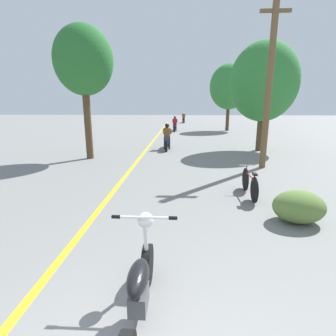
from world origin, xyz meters
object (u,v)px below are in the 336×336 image
Objects in this scene: utility_pole at (269,84)px; roadside_tree_left at (83,62)px; motorcycle_foreground at (139,287)px; motorcycle_rider_lead at (167,139)px; motorcycle_rider_mid at (175,125)px; roadside_tree_right_far at (229,87)px; motorcycle_rider_far at (184,119)px; bicycle_parked at (250,183)px; roadside_tree_right_near at (264,82)px.

roadside_tree_left is (-7.59, 1.44, 1.05)m from utility_pole.
roadside_tree_left reaches higher than motorcycle_foreground.
motorcycle_rider_mid is (0.17, 10.17, -0.02)m from motorcycle_rider_lead.
motorcycle_rider_mid is (-5.03, -0.85, -3.52)m from roadside_tree_right_far.
utility_pole reaches higher than motorcycle_foreground.
bicycle_parked is (1.67, -29.20, -0.17)m from motorcycle_rider_far.
motorcycle_rider_far is (1.05, 21.49, -0.02)m from motorcycle_rider_lead.
utility_pole is 1.03× the size of roadside_tree_right_far.
motorcycle_rider_far is at bearing 111.59° from roadside_tree_right_far.
roadside_tree_right_far is 23.94m from motorcycle_foreground.
motorcycle_foreground reaches higher than bicycle_parked.
bicycle_parked is (6.21, -4.92, -3.93)m from roadside_tree_left.
motorcycle_foreground is at bearing -115.29° from utility_pole.
motorcycle_rider_lead is 8.17m from bicycle_parked.
motorcycle_rider_mid is (-4.92, 10.29, -3.09)m from roadside_tree_right_near.
motorcycle_rider_lead is at bearing 109.48° from bicycle_parked.
roadside_tree_left is 24.98m from motorcycle_rider_far.
utility_pole reaches higher than motorcycle_rider_lead.
motorcycle_rider_mid is 0.90× the size of motorcycle_rider_far.
motorcycle_rider_far is at bearing 100.58° from roadside_tree_right_near.
roadside_tree_left is at bearing -122.18° from roadside_tree_right_far.
motorcycle_foreground is 33.64m from motorcycle_rider_far.
roadside_tree_right_near reaches higher than motorcycle_rider_mid.
motorcycle_foreground is 0.94× the size of motorcycle_rider_lead.
bicycle_parked is (-2.47, -18.72, -3.69)m from roadside_tree_right_far.
motorcycle_rider_far is at bearing 79.40° from roadside_tree_left.
utility_pole is 3.05× the size of motorcycle_foreground.
motorcycle_rider_lead is (-4.10, 4.23, -2.70)m from utility_pole.
motorcycle_rider_lead is 1.33× the size of bicycle_parked.
roadside_tree_right_far is at bearing 85.89° from utility_pole.
roadside_tree_right_far is 3.71× the size of bicycle_parked.
utility_pole is 2.87× the size of motorcycle_rider_lead.
motorcycle_rider_far is (0.69, 33.64, 0.10)m from motorcycle_foreground.
motorcycle_rider_far is at bearing 96.76° from utility_pole.
roadside_tree_left is 13.97m from motorcycle_rider_mid.
roadside_tree_right_near is 11.82m from motorcycle_rider_mid.
roadside_tree_right_far reaches higher than motorcycle_foreground.
roadside_tree_right_far is 3.14× the size of motorcycle_rider_mid.
roadside_tree_left is at bearing -105.76° from motorcycle_rider_mid.
roadside_tree_left is 2.70× the size of motorcycle_rider_far.
roadside_tree_right_near is 2.90× the size of motorcycle_rider_mid.
motorcycle_rider_far reaches higher than motorcycle_rider_mid.
motorcycle_rider_far is at bearing 87.20° from motorcycle_rider_lead.
motorcycle_rider_far is 29.25m from bicycle_parked.
roadside_tree_right_near reaches higher than motorcycle_rider_far.
bicycle_parked is (2.72, -7.70, -0.19)m from motorcycle_rider_lead.
motorcycle_rider_mid is 1.18× the size of bicycle_parked.
bicycle_parked is at bearing -38.37° from roadside_tree_left.
roadside_tree_left is 2.65× the size of motorcycle_rider_lead.
utility_pole is at bearing -45.88° from motorcycle_rider_lead.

